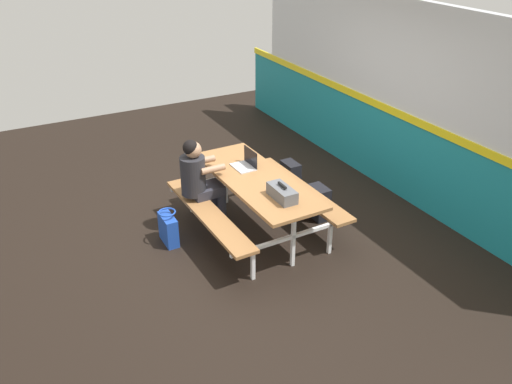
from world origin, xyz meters
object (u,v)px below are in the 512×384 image
(student_nearer, at_px, (199,177))
(backpack_dark, at_px, (319,203))
(laptop_silver, at_px, (246,164))
(tote_bag_bright, at_px, (168,229))
(picnic_table_main, at_px, (256,190))
(satchel_spare, at_px, (291,177))
(toolbox_grey, at_px, (282,193))

(student_nearer, xyz_separation_m, backpack_dark, (0.48, 1.44, -0.49))
(laptop_silver, relative_size, tote_bag_bright, 0.75)
(picnic_table_main, bearing_deg, backpack_dark, 84.26)
(tote_bag_bright, relative_size, satchel_spare, 0.98)
(student_nearer, relative_size, laptop_silver, 3.72)
(picnic_table_main, xyz_separation_m, satchel_spare, (-0.72, 0.94, -0.36))
(laptop_silver, bearing_deg, toolbox_grey, -1.23)
(picnic_table_main, bearing_deg, tote_bag_bright, -104.26)
(toolbox_grey, relative_size, tote_bag_bright, 0.93)
(toolbox_grey, xyz_separation_m, backpack_dark, (-0.50, 0.86, -0.60))
(laptop_silver, relative_size, backpack_dark, 0.74)
(laptop_silver, distance_m, tote_bag_bright, 1.23)
(student_nearer, bearing_deg, picnic_table_main, 55.08)
(picnic_table_main, height_order, satchel_spare, picnic_table_main)
(tote_bag_bright, distance_m, satchel_spare, 2.03)
(tote_bag_bright, bearing_deg, satchel_spare, 102.79)
(tote_bag_bright, bearing_deg, backpack_dark, 79.57)
(toolbox_grey, bearing_deg, student_nearer, -149.48)
(student_nearer, relative_size, satchel_spare, 2.74)
(picnic_table_main, distance_m, backpack_dark, 0.95)
(picnic_table_main, height_order, tote_bag_bright, picnic_table_main)
(laptop_silver, distance_m, toolbox_grey, 0.91)
(satchel_spare, bearing_deg, picnic_table_main, -52.68)
(laptop_silver, distance_m, satchel_spare, 1.14)
(student_nearer, distance_m, tote_bag_bright, 0.72)
(backpack_dark, distance_m, tote_bag_bright, 1.95)
(picnic_table_main, relative_size, tote_bag_bright, 4.77)
(backpack_dark, bearing_deg, picnic_table_main, -95.74)
(laptop_silver, height_order, satchel_spare, laptop_silver)
(picnic_table_main, xyz_separation_m, toolbox_grey, (0.58, 0.01, 0.23))
(student_nearer, height_order, tote_bag_bright, student_nearer)
(satchel_spare, bearing_deg, toolbox_grey, -35.53)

